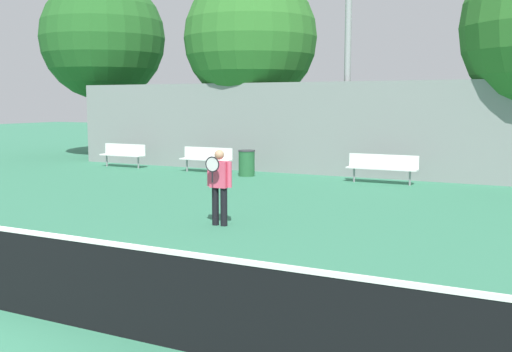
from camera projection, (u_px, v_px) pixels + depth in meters
name	position (u px, v px, depth m)	size (l,w,h in m)	color
ground_plane	(17.00, 313.00, 7.14)	(100.00, 100.00, 0.00)	#337556
tennis_net	(15.00, 270.00, 7.08)	(11.13, 0.09, 1.04)	#195128
tennis_player	(219.00, 183.00, 12.09)	(0.56, 0.40, 1.55)	black
bench_courtside_near	(207.00, 157.00, 21.23)	(1.98, 0.40, 0.89)	white
bench_courtside_far	(124.00, 153.00, 22.92)	(1.91, 0.40, 0.89)	white
bench_adjacent_court	(382.00, 165.00, 18.38)	(2.17, 0.40, 0.89)	white
light_pole_far_right	(247.00, 21.00, 22.33)	(0.90, 0.60, 9.60)	#939399
trash_bin	(247.00, 163.00, 20.23)	(0.57, 0.57, 0.88)	#235B33
back_fence	(367.00, 130.00, 19.60)	(24.00, 0.06, 3.17)	gray
tree_green_tall	(251.00, 38.00, 23.04)	(5.14, 5.14, 7.50)	brown
tree_dark_dense	(103.00, 38.00, 26.84)	(5.53, 5.53, 8.09)	brown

